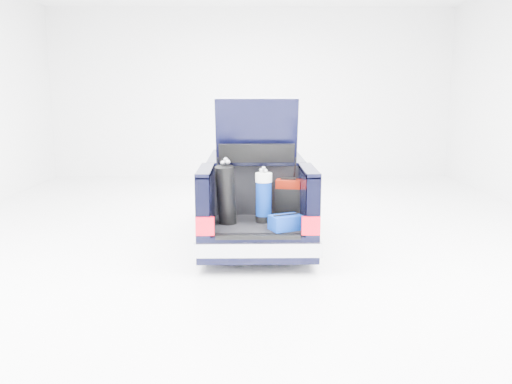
{
  "coord_description": "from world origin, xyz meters",
  "views": [
    {
      "loc": [
        -0.16,
        -9.49,
        2.57
      ],
      "look_at": [
        0.0,
        -0.5,
        0.89
      ],
      "focal_mm": 38.0,
      "sensor_mm": 36.0,
      "label": 1
    }
  ],
  "objects_px": {
    "red_suitcase": "(288,199)",
    "black_golf_bag": "(226,195)",
    "blue_golf_bag": "(264,197)",
    "blue_duffel": "(286,222)",
    "car": "(255,198)"
  },
  "relations": [
    {
      "from": "red_suitcase",
      "to": "black_golf_bag",
      "type": "xyz_separation_m",
      "value": [
        -0.97,
        -0.46,
        0.15
      ]
    },
    {
      "from": "blue_golf_bag",
      "to": "black_golf_bag",
      "type": "bearing_deg",
      "value": -142.21
    },
    {
      "from": "black_golf_bag",
      "to": "car",
      "type": "bearing_deg",
      "value": 97.67
    },
    {
      "from": "red_suitcase",
      "to": "black_golf_bag",
      "type": "distance_m",
      "value": 1.08
    },
    {
      "from": "red_suitcase",
      "to": "blue_duffel",
      "type": "height_order",
      "value": "red_suitcase"
    },
    {
      "from": "car",
      "to": "red_suitcase",
      "type": "bearing_deg",
      "value": -67.28
    },
    {
      "from": "car",
      "to": "black_golf_bag",
      "type": "bearing_deg",
      "value": -105.7
    },
    {
      "from": "black_golf_bag",
      "to": "blue_golf_bag",
      "type": "xyz_separation_m",
      "value": [
        0.57,
        0.14,
        -0.06
      ]
    },
    {
      "from": "blue_golf_bag",
      "to": "blue_duffel",
      "type": "xyz_separation_m",
      "value": [
        0.3,
        -0.49,
        -0.28
      ]
    },
    {
      "from": "blue_golf_bag",
      "to": "blue_duffel",
      "type": "bearing_deg",
      "value": -34.02
    },
    {
      "from": "car",
      "to": "black_golf_bag",
      "type": "xyz_separation_m",
      "value": [
        -0.47,
        -1.66,
        0.38
      ]
    },
    {
      "from": "car",
      "to": "blue_golf_bag",
      "type": "distance_m",
      "value": 1.55
    },
    {
      "from": "red_suitcase",
      "to": "black_golf_bag",
      "type": "relative_size",
      "value": 0.63
    },
    {
      "from": "black_golf_bag",
      "to": "blue_golf_bag",
      "type": "distance_m",
      "value": 0.59
    },
    {
      "from": "red_suitcase",
      "to": "black_golf_bag",
      "type": "bearing_deg",
      "value": -144.67
    }
  ]
}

